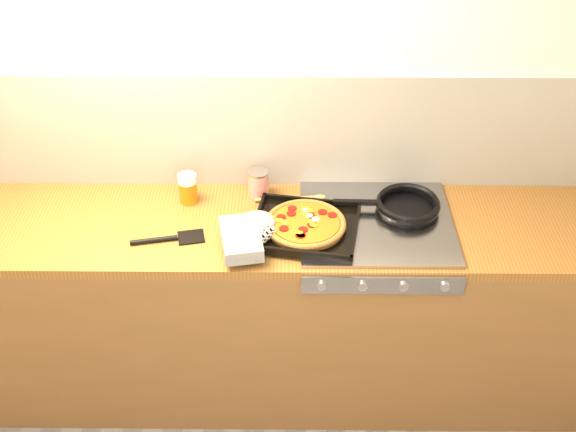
{
  "coord_description": "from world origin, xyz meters",
  "views": [
    {
      "loc": [
        0.12,
        -1.2,
        2.6
      ],
      "look_at": [
        0.1,
        1.08,
        0.95
      ],
      "focal_mm": 45.0,
      "sensor_mm": 36.0,
      "label": 1
    }
  ],
  "objects_px": {
    "frying_pan": "(406,205)",
    "tomato_can": "(258,184)",
    "juice_glass": "(188,188)",
    "pizza_on_tray": "(288,228)"
  },
  "relations": [
    {
      "from": "pizza_on_tray",
      "to": "juice_glass",
      "type": "relative_size",
      "value": 4.39
    },
    {
      "from": "frying_pan",
      "to": "juice_glass",
      "type": "relative_size",
      "value": 3.38
    },
    {
      "from": "tomato_can",
      "to": "pizza_on_tray",
      "type": "bearing_deg",
      "value": -65.99
    },
    {
      "from": "tomato_can",
      "to": "juice_glass",
      "type": "distance_m",
      "value": 0.29
    },
    {
      "from": "frying_pan",
      "to": "tomato_can",
      "type": "height_order",
      "value": "tomato_can"
    },
    {
      "from": "frying_pan",
      "to": "tomato_can",
      "type": "xyz_separation_m",
      "value": [
        -0.6,
        0.12,
        0.02
      ]
    },
    {
      "from": "pizza_on_tray",
      "to": "frying_pan",
      "type": "bearing_deg",
      "value": 18.7
    },
    {
      "from": "tomato_can",
      "to": "juice_glass",
      "type": "height_order",
      "value": "juice_glass"
    },
    {
      "from": "pizza_on_tray",
      "to": "tomato_can",
      "type": "bearing_deg",
      "value": 114.01
    },
    {
      "from": "juice_glass",
      "to": "tomato_can",
      "type": "bearing_deg",
      "value": 8.51
    }
  ]
}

